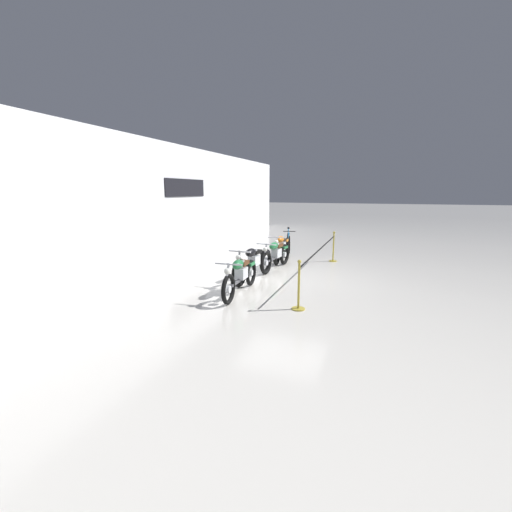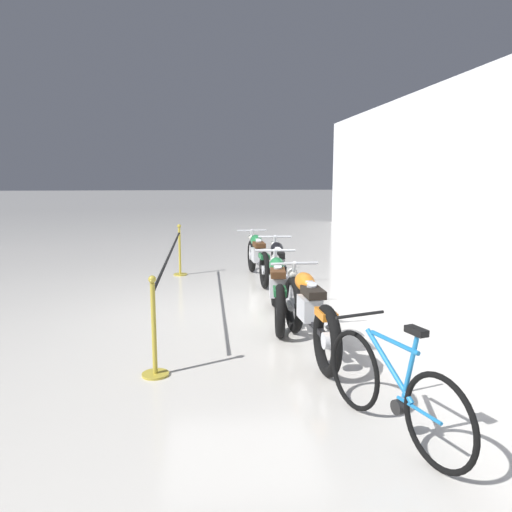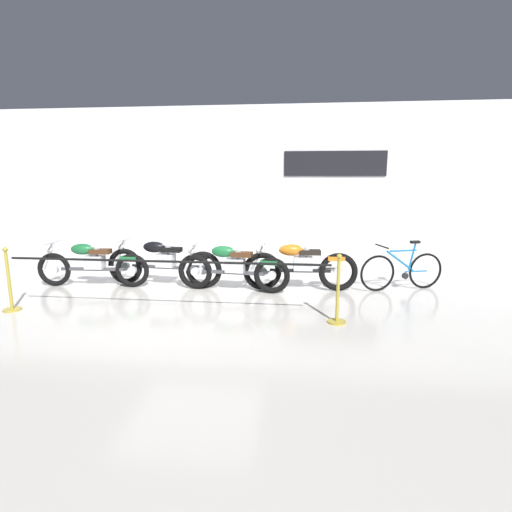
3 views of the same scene
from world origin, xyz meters
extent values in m
plane|color=silver|center=(0.00, 0.00, 0.00)|extent=(120.00, 120.00, 0.00)
cube|color=white|center=(0.00, 5.12, 2.10)|extent=(28.00, 0.25, 4.20)
cube|color=black|center=(2.93, 4.98, 2.55)|extent=(2.89, 0.04, 0.70)
torus|color=black|center=(-2.90, 0.43, 0.34)|extent=(0.68, 0.13, 0.68)
torus|color=black|center=(-1.31, 0.52, 0.34)|extent=(0.68, 0.13, 0.68)
cylinder|color=silver|center=(-2.90, 0.43, 0.34)|extent=(0.17, 0.09, 0.16)
cylinder|color=silver|center=(-1.31, 0.52, 0.34)|extent=(0.17, 0.09, 0.16)
cylinder|color=silver|center=(-2.99, 0.42, 0.62)|extent=(0.31, 0.07, 0.59)
cube|color=silver|center=(-2.06, 0.47, 0.50)|extent=(0.37, 0.24, 0.26)
cylinder|color=silver|center=(-2.10, 0.47, 0.70)|extent=(0.18, 0.12, 0.24)
cylinder|color=silver|center=(-2.02, 0.48, 0.70)|extent=(0.18, 0.12, 0.24)
cylinder|color=silver|center=(-1.77, 0.63, 0.36)|extent=(0.70, 0.11, 0.07)
cube|color=#47474C|center=(-2.11, 0.47, 0.36)|extent=(1.27, 0.13, 0.06)
ellipsoid|color=#1E6B38|center=(-2.29, 0.46, 0.76)|extent=(0.47, 0.25, 0.22)
cube|color=#4C2D19|center=(-1.93, 0.48, 0.72)|extent=(0.41, 0.22, 0.09)
cube|color=#1E6B38|center=(-1.36, 0.51, 0.58)|extent=(0.33, 0.18, 0.08)
cylinder|color=silver|center=(-2.88, 0.43, 0.89)|extent=(0.07, 0.62, 0.04)
sphere|color=silver|center=(-2.96, 0.42, 0.75)|extent=(0.14, 0.14, 0.14)
torus|color=black|center=(-1.56, 0.74, 0.37)|extent=(0.75, 0.17, 0.74)
torus|color=black|center=(0.11, 0.60, 0.37)|extent=(0.75, 0.17, 0.74)
cylinder|color=silver|center=(-1.56, 0.74, 0.37)|extent=(0.18, 0.09, 0.18)
cylinder|color=silver|center=(0.11, 0.60, 0.37)|extent=(0.18, 0.09, 0.18)
cylinder|color=silver|center=(-1.65, 0.74, 0.65)|extent=(0.31, 0.08, 0.59)
cube|color=silver|center=(-0.67, 0.66, 0.53)|extent=(0.38, 0.25, 0.26)
cylinder|color=silver|center=(-0.71, 0.67, 0.73)|extent=(0.19, 0.12, 0.24)
cylinder|color=silver|center=(-0.63, 0.66, 0.73)|extent=(0.19, 0.12, 0.24)
cylinder|color=silver|center=(-0.36, 0.78, 0.39)|extent=(0.70, 0.13, 0.07)
cube|color=#47474C|center=(-0.72, 0.67, 0.39)|extent=(1.34, 0.17, 0.06)
ellipsoid|color=black|center=(-0.90, 0.68, 0.79)|extent=(0.48, 0.26, 0.22)
cube|color=black|center=(-0.54, 0.65, 0.75)|extent=(0.42, 0.23, 0.09)
cube|color=black|center=(0.06, 0.60, 0.64)|extent=(0.33, 0.19, 0.08)
cylinder|color=silver|center=(-1.54, 0.73, 0.92)|extent=(0.09, 0.62, 0.04)
sphere|color=silver|center=(-1.62, 0.74, 0.78)|extent=(0.14, 0.14, 0.14)
torus|color=black|center=(-0.04, 0.53, 0.34)|extent=(0.70, 0.18, 0.69)
torus|color=black|center=(1.47, 0.38, 0.34)|extent=(0.70, 0.18, 0.69)
cylinder|color=silver|center=(-0.04, 0.53, 0.34)|extent=(0.17, 0.10, 0.16)
cylinder|color=silver|center=(1.47, 0.38, 0.34)|extent=(0.17, 0.10, 0.16)
cylinder|color=silver|center=(-0.13, 0.54, 0.63)|extent=(0.31, 0.09, 0.59)
cube|color=silver|center=(0.76, 0.45, 0.50)|extent=(0.38, 0.25, 0.26)
cylinder|color=silver|center=(0.72, 0.46, 0.70)|extent=(0.19, 0.13, 0.24)
cylinder|color=silver|center=(0.80, 0.45, 0.70)|extent=(0.19, 0.13, 0.24)
cylinder|color=silver|center=(1.07, 0.56, 0.36)|extent=(0.70, 0.14, 0.07)
cube|color=#47474C|center=(0.71, 0.46, 0.36)|extent=(1.21, 0.18, 0.06)
ellipsoid|color=#1E6B38|center=(0.53, 0.47, 0.76)|extent=(0.48, 0.26, 0.22)
cube|color=#4C2D19|center=(0.89, 0.44, 0.72)|extent=(0.42, 0.24, 0.09)
cube|color=#1E6B38|center=(1.42, 0.39, 0.59)|extent=(0.33, 0.19, 0.08)
cylinder|color=silver|center=(-0.02, 0.53, 0.89)|extent=(0.10, 0.62, 0.04)
sphere|color=silver|center=(-0.10, 0.54, 0.75)|extent=(0.14, 0.14, 0.14)
torus|color=black|center=(1.27, 0.59, 0.37)|extent=(0.75, 0.16, 0.74)
torus|color=black|center=(2.72, 0.69, 0.37)|extent=(0.75, 0.16, 0.74)
cylinder|color=silver|center=(1.27, 0.59, 0.37)|extent=(0.18, 0.09, 0.18)
cylinder|color=silver|center=(2.72, 0.69, 0.37)|extent=(0.18, 0.09, 0.18)
cylinder|color=silver|center=(1.18, 0.59, 0.66)|extent=(0.31, 0.07, 0.59)
cube|color=silver|center=(2.04, 0.64, 0.53)|extent=(0.37, 0.24, 0.26)
cylinder|color=silver|center=(2.00, 0.64, 0.73)|extent=(0.19, 0.12, 0.24)
cylinder|color=silver|center=(2.08, 0.65, 0.73)|extent=(0.19, 0.12, 0.24)
cylinder|color=silver|center=(2.33, 0.80, 0.39)|extent=(0.70, 0.11, 0.07)
cube|color=black|center=(1.99, 0.64, 0.39)|extent=(1.16, 0.13, 0.06)
ellipsoid|color=orange|center=(1.81, 0.63, 0.79)|extent=(0.47, 0.25, 0.22)
cube|color=black|center=(2.17, 0.65, 0.75)|extent=(0.41, 0.22, 0.09)
cube|color=orange|center=(2.67, 0.68, 0.64)|extent=(0.33, 0.18, 0.08)
cylinder|color=silver|center=(1.29, 0.60, 0.92)|extent=(0.07, 0.62, 0.04)
sphere|color=silver|center=(1.21, 0.59, 0.78)|extent=(0.14, 0.14, 0.14)
torus|color=black|center=(3.46, 0.75, 0.35)|extent=(0.68, 0.26, 0.70)
torus|color=black|center=(4.43, 1.06, 0.35)|extent=(0.68, 0.26, 0.70)
cylinder|color=#1E75B7|center=(3.90, 0.89, 0.57)|extent=(0.58, 0.22, 0.43)
cylinder|color=#1E75B7|center=(3.95, 0.90, 0.77)|extent=(0.53, 0.20, 0.04)
cylinder|color=#1E75B7|center=(4.14, 0.96, 0.65)|extent=(0.15, 0.08, 0.55)
cube|color=black|center=(4.18, 0.98, 0.93)|extent=(0.20, 0.13, 0.05)
cylinder|color=#1E75B7|center=(4.24, 1.00, 0.35)|extent=(0.45, 0.17, 0.03)
cylinder|color=black|center=(3.52, 0.77, 0.87)|extent=(0.17, 0.47, 0.03)
cylinder|color=black|center=(4.02, 0.93, 0.27)|extent=(0.13, 0.08, 0.12)
cylinder|color=gold|center=(-2.70, -1.07, 0.01)|extent=(0.28, 0.28, 0.03)
cylinder|color=gold|center=(-2.70, -1.07, 0.50)|extent=(0.05, 0.05, 0.95)
sphere|color=gold|center=(-2.70, -1.07, 1.01)|extent=(0.08, 0.08, 0.08)
cylinder|color=black|center=(-0.08, -1.07, 0.88)|extent=(5.04, 0.04, 0.04)
cylinder|color=gold|center=(2.55, -1.07, 0.01)|extent=(0.28, 0.28, 0.03)
cylinder|color=gold|center=(2.55, -1.07, 0.50)|extent=(0.05, 0.05, 0.95)
sphere|color=gold|center=(2.55, -1.07, 1.01)|extent=(0.08, 0.08, 0.08)
camera|label=1|loc=(-9.38, -2.59, 2.43)|focal=24.00mm
camera|label=2|loc=(7.52, -0.53, 2.05)|focal=35.00mm
camera|label=3|loc=(1.97, -6.86, 2.13)|focal=28.00mm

